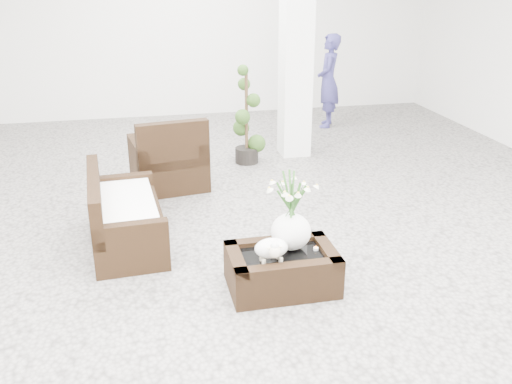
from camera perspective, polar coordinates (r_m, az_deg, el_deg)
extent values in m
plane|color=gray|center=(5.54, -0.22, -5.58)|extent=(11.00, 11.00, 0.00)
cube|color=white|center=(7.98, 4.12, 15.98)|extent=(0.40, 0.40, 3.50)
cube|color=black|center=(4.82, 2.62, -7.97)|extent=(0.90, 0.60, 0.31)
ellipsoid|color=white|center=(4.59, 1.54, -5.90)|extent=(0.28, 0.23, 0.21)
cylinder|color=white|center=(4.84, 6.05, -5.68)|extent=(0.04, 0.04, 0.03)
cube|color=black|center=(7.00, -8.91, 4.08)|extent=(0.96, 0.93, 0.90)
cube|color=black|center=(5.62, -13.00, -1.67)|extent=(0.74, 1.41, 0.73)
imported|color=navy|center=(9.70, 7.32, 11.05)|extent=(0.55, 0.66, 1.54)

